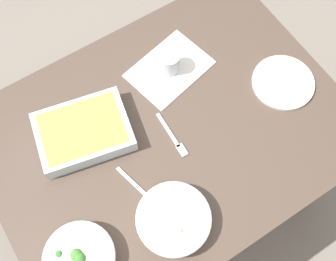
{
  "coord_description": "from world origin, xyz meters",
  "views": [
    {
      "loc": [
        0.3,
        0.47,
        2.02
      ],
      "look_at": [
        0.0,
        0.0,
        0.74
      ],
      "focal_mm": 44.41,
      "sensor_mm": 36.0,
      "label": 1
    }
  ],
  "objects_px": {
    "broccoli_bowl": "(80,258)",
    "baking_dish": "(83,131)",
    "fork_on_table": "(173,138)",
    "side_plate": "(283,82)",
    "drink_cup": "(169,63)",
    "spoon_by_broccoli": "(81,244)",
    "stew_bowl": "(174,220)",
    "spoon_by_stew": "(142,191)"
  },
  "relations": [
    {
      "from": "broccoli_bowl",
      "to": "baking_dish",
      "type": "relative_size",
      "value": 0.62
    },
    {
      "from": "fork_on_table",
      "to": "side_plate",
      "type": "bearing_deg",
      "value": 175.72
    },
    {
      "from": "drink_cup",
      "to": "spoon_by_broccoli",
      "type": "height_order",
      "value": "drink_cup"
    },
    {
      "from": "broccoli_bowl",
      "to": "side_plate",
      "type": "relative_size",
      "value": 0.96
    },
    {
      "from": "baking_dish",
      "to": "side_plate",
      "type": "height_order",
      "value": "baking_dish"
    },
    {
      "from": "broccoli_bowl",
      "to": "side_plate",
      "type": "distance_m",
      "value": 0.89
    },
    {
      "from": "broccoli_bowl",
      "to": "baking_dish",
      "type": "xyz_separation_m",
      "value": [
        -0.2,
        -0.35,
        0.0
      ]
    },
    {
      "from": "baking_dish",
      "to": "broccoli_bowl",
      "type": "bearing_deg",
      "value": 60.28
    },
    {
      "from": "stew_bowl",
      "to": "broccoli_bowl",
      "type": "bearing_deg",
      "value": -10.52
    },
    {
      "from": "drink_cup",
      "to": "spoon_by_broccoli",
      "type": "bearing_deg",
      "value": 33.88
    },
    {
      "from": "drink_cup",
      "to": "fork_on_table",
      "type": "xyz_separation_m",
      "value": [
        0.14,
        0.23,
        -0.04
      ]
    },
    {
      "from": "spoon_by_stew",
      "to": "fork_on_table",
      "type": "height_order",
      "value": "spoon_by_stew"
    },
    {
      "from": "fork_on_table",
      "to": "baking_dish",
      "type": "bearing_deg",
      "value": -34.71
    },
    {
      "from": "baking_dish",
      "to": "fork_on_table",
      "type": "xyz_separation_m",
      "value": [
        -0.24,
        0.17,
        -0.03
      ]
    },
    {
      "from": "broccoli_bowl",
      "to": "spoon_by_broccoli",
      "type": "height_order",
      "value": "broccoli_bowl"
    },
    {
      "from": "spoon_by_broccoli",
      "to": "fork_on_table",
      "type": "distance_m",
      "value": 0.44
    },
    {
      "from": "broccoli_bowl",
      "to": "baking_dish",
      "type": "height_order",
      "value": "broccoli_bowl"
    },
    {
      "from": "stew_bowl",
      "to": "drink_cup",
      "type": "height_order",
      "value": "drink_cup"
    },
    {
      "from": "drink_cup",
      "to": "spoon_by_stew",
      "type": "bearing_deg",
      "value": 46.43
    },
    {
      "from": "fork_on_table",
      "to": "spoon_by_broccoli",
      "type": "bearing_deg",
      "value": 18.49
    },
    {
      "from": "stew_bowl",
      "to": "spoon_by_stew",
      "type": "xyz_separation_m",
      "value": [
        0.03,
        -0.13,
        -0.03
      ]
    },
    {
      "from": "drink_cup",
      "to": "side_plate",
      "type": "xyz_separation_m",
      "value": [
        -0.31,
        0.27,
        -0.03
      ]
    },
    {
      "from": "stew_bowl",
      "to": "spoon_by_broccoli",
      "type": "relative_size",
      "value": 1.37
    },
    {
      "from": "baking_dish",
      "to": "spoon_by_broccoli",
      "type": "bearing_deg",
      "value": 59.86
    },
    {
      "from": "drink_cup",
      "to": "spoon_by_stew",
      "type": "height_order",
      "value": "drink_cup"
    },
    {
      "from": "spoon_by_stew",
      "to": "fork_on_table",
      "type": "relative_size",
      "value": 0.98
    },
    {
      "from": "stew_bowl",
      "to": "side_plate",
      "type": "relative_size",
      "value": 1.03
    },
    {
      "from": "spoon_by_stew",
      "to": "spoon_by_broccoli",
      "type": "bearing_deg",
      "value": 9.45
    },
    {
      "from": "baking_dish",
      "to": "spoon_by_broccoli",
      "type": "relative_size",
      "value": 2.05
    },
    {
      "from": "broccoli_bowl",
      "to": "fork_on_table",
      "type": "height_order",
      "value": "broccoli_bowl"
    },
    {
      "from": "side_plate",
      "to": "spoon_by_broccoli",
      "type": "relative_size",
      "value": 1.32
    },
    {
      "from": "fork_on_table",
      "to": "stew_bowl",
      "type": "bearing_deg",
      "value": 57.33
    },
    {
      "from": "drink_cup",
      "to": "side_plate",
      "type": "height_order",
      "value": "drink_cup"
    },
    {
      "from": "stew_bowl",
      "to": "fork_on_table",
      "type": "relative_size",
      "value": 1.28
    },
    {
      "from": "stew_bowl",
      "to": "broccoli_bowl",
      "type": "xyz_separation_m",
      "value": [
        0.29,
        -0.05,
        -0.0
      ]
    },
    {
      "from": "stew_bowl",
      "to": "spoon_by_stew",
      "type": "bearing_deg",
      "value": -76.36
    },
    {
      "from": "side_plate",
      "to": "spoon_by_broccoli",
      "type": "xyz_separation_m",
      "value": [
        0.86,
        0.11,
        -0.0
      ]
    },
    {
      "from": "spoon_by_stew",
      "to": "fork_on_table",
      "type": "distance_m",
      "value": 0.21
    },
    {
      "from": "baking_dish",
      "to": "spoon_by_broccoli",
      "type": "xyz_separation_m",
      "value": [
        0.18,
        0.31,
        -0.03
      ]
    },
    {
      "from": "broccoli_bowl",
      "to": "side_plate",
      "type": "xyz_separation_m",
      "value": [
        -0.88,
        -0.15,
        -0.02
      ]
    },
    {
      "from": "spoon_by_stew",
      "to": "spoon_by_broccoli",
      "type": "xyz_separation_m",
      "value": [
        0.24,
        0.04,
        0.0
      ]
    },
    {
      "from": "baking_dish",
      "to": "spoon_by_stew",
      "type": "relative_size",
      "value": 1.95
    }
  ]
}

